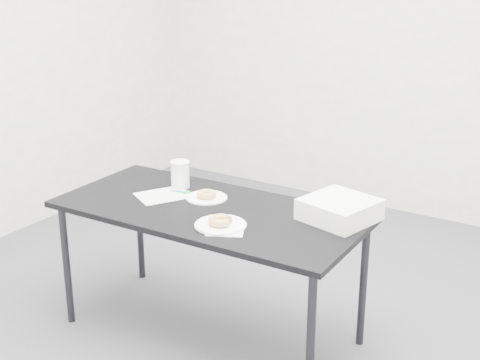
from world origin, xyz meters
The scene contains 14 objects.
floor centered at (0.00, 0.00, 0.00)m, with size 4.00×4.00×0.00m, color #48484D.
wall_back centered at (0.00, 2.00, 1.35)m, with size 4.00×0.02×2.70m, color white.
table centered at (-0.09, -0.17, 0.63)m, with size 1.52×0.74×0.69m.
scorecard centered at (-0.39, -0.15, 0.69)m, with size 0.20×0.26×0.00m, color white.
logo_patch centered at (-0.32, -0.06, 0.69)m, with size 0.04×0.04×0.00m, color green.
pen centered at (-0.34, -0.07, 0.69)m, with size 0.01×0.01×0.12m, color #0B7C79.
napkin centered at (0.12, -0.34, 0.69)m, with size 0.16×0.16×0.00m, color white.
plate_near centered at (0.08, -0.32, 0.69)m, with size 0.24×0.24×0.01m, color white.
donut_near centered at (0.08, -0.32, 0.71)m, with size 0.11×0.11×0.04m, color #C2853D.
plate_far centered at (-0.18, -0.06, 0.69)m, with size 0.21×0.21×0.01m, color white.
donut_far centered at (-0.18, -0.06, 0.71)m, with size 0.10×0.10×0.03m, color #C2853D.
coffee_cup centered at (-0.40, 0.00, 0.76)m, with size 0.10×0.10×0.14m, color silver.
cup_lid centered at (0.31, 0.04, 0.69)m, with size 0.10×0.10×0.01m, color white.
bakery_box centered at (0.50, 0.04, 0.74)m, with size 0.30×0.30×0.10m, color white.
Camera 1 is at (1.65, -2.63, 1.87)m, focal length 50.00 mm.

